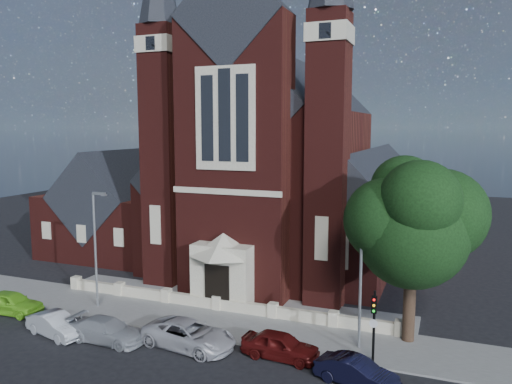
{
  "coord_description": "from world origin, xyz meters",
  "views": [
    {
      "loc": [
        14.33,
        -22.96,
        12.39
      ],
      "look_at": [
        0.67,
        12.0,
        7.52
      ],
      "focal_mm": 35.0,
      "sensor_mm": 36.0,
      "label": 1
    }
  ],
  "objects_px": {
    "street_lamp_left": "(96,243)",
    "church": "(291,171)",
    "car_silver_a": "(56,325)",
    "car_dark_red": "(280,345)",
    "car_silver_b": "(107,330)",
    "street_lamp_right": "(362,270)",
    "car_lime_van": "(11,303)",
    "car_white_suv": "(189,335)",
    "parish_hall": "(123,212)",
    "street_tree": "(414,226)",
    "car_navy": "(356,372)",
    "traffic_signal": "(374,317)"
  },
  "relations": [
    {
      "from": "car_lime_van",
      "to": "street_lamp_right",
      "type": "bearing_deg",
      "value": -86.4
    },
    {
      "from": "parish_hall",
      "to": "street_tree",
      "type": "bearing_deg",
      "value": -23.26
    },
    {
      "from": "car_dark_red",
      "to": "car_white_suv",
      "type": "bearing_deg",
      "value": 100.74
    },
    {
      "from": "parish_hall",
      "to": "street_lamp_left",
      "type": "xyz_separation_m",
      "value": [
        8.09,
        -14.0,
        0.59
      ]
    },
    {
      "from": "car_lime_van",
      "to": "street_lamp_left",
      "type": "bearing_deg",
      "value": -61.36
    },
    {
      "from": "street_tree",
      "to": "car_white_suv",
      "type": "distance_m",
      "value": 14.04
    },
    {
      "from": "car_white_suv",
      "to": "car_dark_red",
      "type": "relative_size",
      "value": 1.29
    },
    {
      "from": "street_lamp_left",
      "to": "car_dark_red",
      "type": "xyz_separation_m",
      "value": [
        14.14,
        -2.65,
        -3.87
      ]
    },
    {
      "from": "car_silver_a",
      "to": "car_dark_red",
      "type": "height_order",
      "value": "car_dark_red"
    },
    {
      "from": "car_silver_a",
      "to": "street_tree",
      "type": "bearing_deg",
      "value": -58.14
    },
    {
      "from": "church",
      "to": "traffic_signal",
      "type": "bearing_deg",
      "value": -61.8
    },
    {
      "from": "car_navy",
      "to": "car_silver_b",
      "type": "bearing_deg",
      "value": 106.5
    },
    {
      "from": "street_lamp_right",
      "to": "parish_hall",
      "type": "bearing_deg",
      "value": 151.78
    },
    {
      "from": "car_dark_red",
      "to": "church",
      "type": "bearing_deg",
      "value": 19.73
    },
    {
      "from": "car_lime_van",
      "to": "car_white_suv",
      "type": "distance_m",
      "value": 13.7
    },
    {
      "from": "traffic_signal",
      "to": "car_silver_b",
      "type": "distance_m",
      "value": 15.19
    },
    {
      "from": "street_lamp_right",
      "to": "car_dark_red",
      "type": "xyz_separation_m",
      "value": [
        -3.86,
        -2.65,
        -3.87
      ]
    },
    {
      "from": "parish_hall",
      "to": "car_dark_red",
      "type": "distance_m",
      "value": 27.97
    },
    {
      "from": "parish_hall",
      "to": "car_silver_a",
      "type": "xyz_separation_m",
      "value": [
        8.79,
        -18.78,
        -3.32
      ]
    },
    {
      "from": "street_lamp_right",
      "to": "street_lamp_left",
      "type": "bearing_deg",
      "value": 180.0
    },
    {
      "from": "street_lamp_left",
      "to": "church",
      "type": "bearing_deg",
      "value": 67.34
    },
    {
      "from": "car_silver_a",
      "to": "car_silver_b",
      "type": "height_order",
      "value": "car_silver_b"
    },
    {
      "from": "car_dark_red",
      "to": "car_navy",
      "type": "bearing_deg",
      "value": -103.98
    },
    {
      "from": "church",
      "to": "car_silver_a",
      "type": "xyz_separation_m",
      "value": [
        -7.21,
        -23.72,
        -7.5
      ]
    },
    {
      "from": "traffic_signal",
      "to": "parish_hall",
      "type": "bearing_deg",
      "value": 150.02
    },
    {
      "from": "car_silver_a",
      "to": "car_silver_b",
      "type": "relative_size",
      "value": 0.88
    },
    {
      "from": "traffic_signal",
      "to": "car_navy",
      "type": "height_order",
      "value": "traffic_signal"
    },
    {
      "from": "car_silver_b",
      "to": "car_dark_red",
      "type": "distance_m",
      "value": 10.2
    },
    {
      "from": "parish_hall",
      "to": "traffic_signal",
      "type": "xyz_separation_m",
      "value": [
        27.0,
        -15.57,
        -1.43
      ]
    },
    {
      "from": "car_silver_a",
      "to": "car_white_suv",
      "type": "relative_size",
      "value": 0.75
    },
    {
      "from": "car_silver_b",
      "to": "car_silver_a",
      "type": "bearing_deg",
      "value": 98.78
    },
    {
      "from": "car_white_suv",
      "to": "street_tree",
      "type": "bearing_deg",
      "value": -58.11
    },
    {
      "from": "street_tree",
      "to": "street_lamp_right",
      "type": "height_order",
      "value": "street_tree"
    },
    {
      "from": "church",
      "to": "street_lamp_right",
      "type": "xyz_separation_m",
      "value": [
        10.09,
        -18.94,
        -3.59
      ]
    },
    {
      "from": "car_silver_b",
      "to": "car_white_suv",
      "type": "relative_size",
      "value": 0.86
    },
    {
      "from": "car_silver_a",
      "to": "car_dark_red",
      "type": "relative_size",
      "value": 0.98
    },
    {
      "from": "street_tree",
      "to": "car_dark_red",
      "type": "height_order",
      "value": "street_tree"
    },
    {
      "from": "car_lime_van",
      "to": "car_white_suv",
      "type": "height_order",
      "value": "car_white_suv"
    },
    {
      "from": "street_tree",
      "to": "car_white_suv",
      "type": "relative_size",
      "value": 1.93
    },
    {
      "from": "parish_hall",
      "to": "car_silver_b",
      "type": "distance_m",
      "value": 22.25
    },
    {
      "from": "traffic_signal",
      "to": "car_silver_b",
      "type": "xyz_separation_m",
      "value": [
        -14.82,
        -2.75,
        -1.89
      ]
    },
    {
      "from": "street_lamp_right",
      "to": "car_lime_van",
      "type": "height_order",
      "value": "street_lamp_right"
    },
    {
      "from": "street_lamp_left",
      "to": "car_navy",
      "type": "distance_m",
      "value": 19.32
    },
    {
      "from": "parish_hall",
      "to": "car_navy",
      "type": "distance_m",
      "value": 32.29
    },
    {
      "from": "street_lamp_left",
      "to": "car_lime_van",
      "type": "height_order",
      "value": "street_lamp_left"
    },
    {
      "from": "car_lime_van",
      "to": "car_silver_a",
      "type": "relative_size",
      "value": 1.07
    },
    {
      "from": "street_lamp_left",
      "to": "traffic_signal",
      "type": "xyz_separation_m",
      "value": [
        18.91,
        -1.57,
        -2.02
      ]
    },
    {
      "from": "street_lamp_left",
      "to": "car_silver_b",
      "type": "relative_size",
      "value": 1.7
    },
    {
      "from": "car_silver_b",
      "to": "street_tree",
      "type": "bearing_deg",
      "value": -68.55
    },
    {
      "from": "street_lamp_right",
      "to": "car_silver_b",
      "type": "relative_size",
      "value": 1.7
    }
  ]
}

